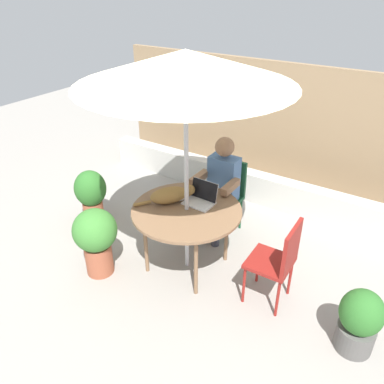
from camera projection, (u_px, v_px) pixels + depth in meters
The scene contains 13 objects.
ground_plane at pixel (187, 265), 4.26m from camera, with size 14.00×14.00×0.00m, color gray.
fence_back at pixel (279, 124), 5.61m from camera, with size 5.34×0.08×1.77m, color #937756.
planter_wall_low at pixel (253, 186), 5.38m from camera, with size 4.81×0.20×0.42m, color beige.
patio_table at pixel (187, 213), 3.92m from camera, with size 1.13×1.13×0.73m.
patio_umbrella at pixel (186, 68), 3.20m from camera, with size 1.93×1.93×2.28m.
chair_occupied at pixel (226, 190), 4.62m from camera, with size 0.40×0.40×0.91m.
chair_empty at pixel (279, 258), 3.53m from camera, with size 0.41×0.41×0.91m.
person_seated at pixel (221, 183), 4.42m from camera, with size 0.48×0.48×1.25m.
laptop at pixel (202, 196), 3.98m from camera, with size 0.31×0.26×0.21m.
cat at pixel (171, 195), 3.97m from camera, with size 0.46×0.52×0.17m.
potted_plant_near_fence at pixel (91, 193), 4.82m from camera, with size 0.40×0.40×0.71m.
potted_plant_by_chair at pixel (96, 237), 3.95m from camera, with size 0.46×0.46×0.77m.
potted_plant_corner at pixel (359, 320), 3.17m from camera, with size 0.36×0.36×0.62m.
Camera 1 is at (1.83, -2.74, 2.82)m, focal length 35.89 mm.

